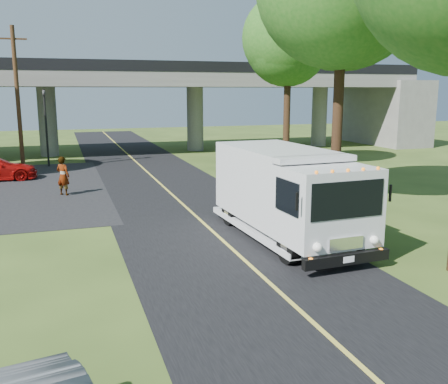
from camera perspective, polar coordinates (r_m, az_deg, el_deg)
name	(u,v)px	position (r m, az deg, el deg)	size (l,w,h in m)	color
ground	(298,310)	(12.29, 8.51, -13.23)	(120.00, 120.00, 0.00)	#324819
road	(192,213)	(21.20, -3.64, -2.44)	(7.00, 90.00, 0.02)	black
lane_line	(192,213)	(21.20, -3.64, -2.39)	(0.12, 90.00, 0.01)	gold
overpass	(124,97)	(42.25, -11.38, 10.55)	(54.00, 10.00, 7.30)	slate
traffic_signal	(46,120)	(35.99, -19.71, 7.81)	(0.18, 0.22, 5.20)	black
utility_pole	(18,99)	(34.02, -22.50, 9.79)	(1.60, 0.26, 9.00)	#472D19
tree_right_far	(293,39)	(33.19, 7.86, 16.93)	(5.77, 5.67, 10.99)	#382314
step_van	(287,191)	(17.35, 7.18, 0.09)	(3.14, 7.61, 3.14)	silver
pedestrian	(63,176)	(25.88, -17.92, 1.75)	(0.71, 0.47, 1.95)	gray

